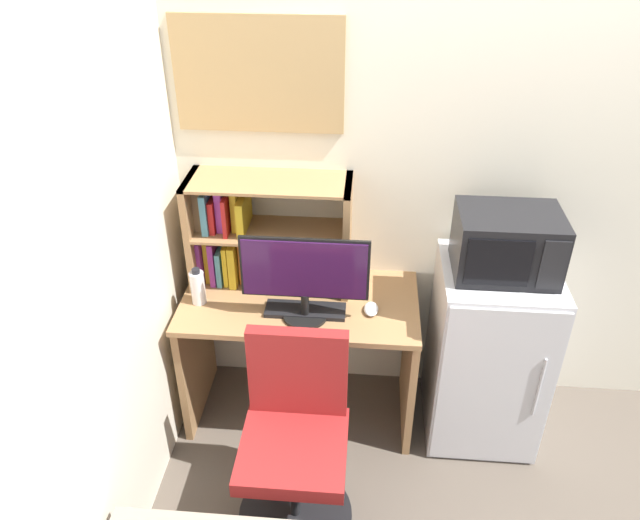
% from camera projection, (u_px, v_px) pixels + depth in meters
% --- Properties ---
extents(wall_back, '(6.40, 0.04, 2.60)m').
position_uv_depth(wall_back, '(606.00, 173.00, 2.79)').
color(wall_back, silver).
rests_on(wall_back, ground_plane).
extents(desk, '(1.13, 0.59, 0.73)m').
position_uv_depth(desk, '(301.00, 337.00, 3.05)').
color(desk, '#997047').
rests_on(desk, ground_plane).
extents(hutch_bookshelf, '(0.77, 0.29, 0.55)m').
position_uv_depth(hutch_bookshelf, '(247.00, 230.00, 2.94)').
color(hutch_bookshelf, '#997047').
rests_on(hutch_bookshelf, desk).
extents(monitor, '(0.57, 0.20, 0.41)m').
position_uv_depth(monitor, '(305.00, 274.00, 2.69)').
color(monitor, black).
rests_on(monitor, desk).
extents(keyboard, '(0.37, 0.13, 0.02)m').
position_uv_depth(keyboard, '(305.00, 310.00, 2.84)').
color(keyboard, black).
rests_on(keyboard, desk).
extents(computer_mouse, '(0.07, 0.11, 0.03)m').
position_uv_depth(computer_mouse, '(371.00, 309.00, 2.84)').
color(computer_mouse, silver).
rests_on(computer_mouse, desk).
extents(water_bottle, '(0.07, 0.07, 0.19)m').
position_uv_depth(water_bottle, '(198.00, 287.00, 2.87)').
color(water_bottle, silver).
rests_on(water_bottle, desk).
extents(mini_fridge, '(0.53, 0.56, 0.95)m').
position_uv_depth(mini_fridge, '(486.00, 352.00, 2.99)').
color(mini_fridge, silver).
rests_on(mini_fridge, ground_plane).
extents(microwave, '(0.44, 0.34, 0.29)m').
position_uv_depth(microwave, '(507.00, 243.00, 2.66)').
color(microwave, black).
rests_on(microwave, mini_fridge).
extents(desk_chair, '(0.51, 0.51, 0.91)m').
position_uv_depth(desk_chair, '(295.00, 447.00, 2.59)').
color(desk_chair, black).
rests_on(desk_chair, ground_plane).
extents(wall_corkboard, '(0.75, 0.02, 0.51)m').
position_uv_depth(wall_corkboard, '(259.00, 75.00, 2.66)').
color(wall_corkboard, tan).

